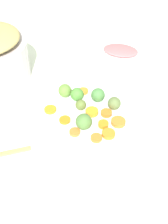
{
  "coord_description": "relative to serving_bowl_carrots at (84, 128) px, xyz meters",
  "views": [
    {
      "loc": [
        0.63,
        0.08,
        0.72
      ],
      "look_at": [
        0.02,
        -0.04,
        0.13
      ],
      "focal_mm": 51.0,
      "sensor_mm": 36.0,
      "label": 1
    }
  ],
  "objects": [
    {
      "name": "carrot_slice_1",
      "position": [
        -0.01,
        0.06,
        0.06
      ],
      "size": [
        0.03,
        0.03,
        0.01
      ],
      "primitive_type": "cylinder",
      "rotation": [
        0.0,
        0.0,
        4.67
      ],
      "color": "orange",
      "rests_on": "serving_bowl_carrots"
    },
    {
      "name": "carrot_slice_7",
      "position": [
        0.06,
        0.07,
        0.06
      ],
      "size": [
        0.04,
        0.04,
        0.01
      ],
      "primitive_type": "cylinder",
      "rotation": [
        0.0,
        0.0,
        5.05
      ],
      "color": "orange",
      "rests_on": "serving_bowl_carrots"
    },
    {
      "name": "brussels_sprout_0",
      "position": [
        -0.07,
        0.03,
        0.07
      ],
      "size": [
        0.04,
        0.04,
        0.04
      ],
      "primitive_type": "sphere",
      "color": "#477D3F",
      "rests_on": "serving_bowl_carrots"
    },
    {
      "name": "ham_plate",
      "position": [
        -0.46,
        0.04,
        -0.05
      ],
      "size": [
        0.25,
        0.25,
        0.01
      ],
      "primitive_type": "cylinder",
      "color": "white",
      "rests_on": "tabletop"
    },
    {
      "name": "carrot_slice_2",
      "position": [
        0.03,
        0.06,
        0.06
      ],
      "size": [
        0.04,
        0.04,
        0.01
      ],
      "primitive_type": "cylinder",
      "rotation": [
        0.0,
        0.0,
        3.67
      ],
      "color": "orange",
      "rests_on": "serving_bowl_carrots"
    },
    {
      "name": "brussels_sprout_2",
      "position": [
        -0.02,
        -0.01,
        0.07
      ],
      "size": [
        0.03,
        0.03,
        0.03
      ],
      "primitive_type": "sphere",
      "color": "#5B6F32",
      "rests_on": "serving_bowl_carrots"
    },
    {
      "name": "carrot_slice_5",
      "position": [
        -0.01,
        0.02,
        0.06
      ],
      "size": [
        0.04,
        0.04,
        0.01
      ],
      "primitive_type": "cylinder",
      "rotation": [
        0.0,
        0.0,
        4.45
      ],
      "color": "orange",
      "rests_on": "serving_bowl_carrots"
    },
    {
      "name": "carrot_slice_4",
      "position": [
        0.03,
        -0.05,
        0.05
      ],
      "size": [
        0.04,
        0.04,
        0.01
      ],
      "primitive_type": "cylinder",
      "rotation": [
        0.0,
        0.0,
        2.44
      ],
      "color": "orange",
      "rests_on": "serving_bowl_carrots"
    },
    {
      "name": "tabletop",
      "position": [
        -0.02,
        0.04,
        -0.06
      ],
      "size": [
        2.4,
        2.4,
        0.02
      ],
      "primitive_type": "cube",
      "color": "white",
      "rests_on": "ground"
    },
    {
      "name": "ham_slice_main",
      "position": [
        -0.47,
        0.06,
        -0.03
      ],
      "size": [
        0.11,
        0.15,
        0.02
      ],
      "primitive_type": "ellipsoid",
      "rotation": [
        0.0,
        0.0,
        4.6
      ],
      "color": "#BF666B",
      "rests_on": "ham_plate"
    },
    {
      "name": "carrot_slice_9",
      "position": [
        0.02,
        0.09,
        0.06
      ],
      "size": [
        0.05,
        0.05,
        0.01
      ],
      "primitive_type": "cylinder",
      "rotation": [
        0.0,
        0.0,
        1.06
      ],
      "color": "orange",
      "rests_on": "serving_bowl_carrots"
    },
    {
      "name": "brussels_sprout_3",
      "position": [
        -0.06,
        -0.03,
        0.07
      ],
      "size": [
        0.04,
        0.04,
        0.04
      ],
      "primitive_type": "sphere",
      "color": "#4B8735",
      "rests_on": "serving_bowl_carrots"
    },
    {
      "name": "brussels_sprout_5",
      "position": [
        0.05,
        0.01,
        0.07
      ],
      "size": [
        0.04,
        0.04,
        0.04
      ],
      "primitive_type": "sphere",
      "color": "#4D7537",
      "rests_on": "serving_bowl_carrots"
    },
    {
      "name": "carrot_slice_6",
      "position": [
        0.07,
        -0.01,
        0.06
      ],
      "size": [
        0.03,
        0.03,
        0.01
      ],
      "primitive_type": "cylinder",
      "rotation": [
        0.0,
        0.0,
        3.34
      ],
      "color": "orange",
      "rests_on": "serving_bowl_carrots"
    },
    {
      "name": "carrot_slice_0",
      "position": [
        0.08,
        0.05,
        0.06
      ],
      "size": [
        0.04,
        0.04,
        0.01
      ],
      "primitive_type": "cylinder",
      "rotation": [
        0.0,
        0.0,
        5.75
      ],
      "color": "orange",
      "rests_on": "serving_bowl_carrots"
    },
    {
      "name": "serving_bowl_carrots",
      "position": [
        0.0,
        0.0,
        0.0
      ],
      "size": [
        0.24,
        0.24,
        0.1
      ],
      "primitive_type": "cylinder",
      "color": "white",
      "rests_on": "tabletop"
    },
    {
      "name": "brussels_sprout_1",
      "position": [
        -0.07,
        -0.07,
        0.07
      ],
      "size": [
        0.04,
        0.04,
        0.04
      ],
      "primitive_type": "sphere",
      "color": "olive",
      "rests_on": "serving_bowl_carrots"
    },
    {
      "name": "carrot_slice_3",
      "position": [
        -0.09,
        -0.02,
        0.06
      ],
      "size": [
        0.04,
        0.04,
        0.01
      ],
      "primitive_type": "cylinder",
      "rotation": [
        0.0,
        0.0,
        1.88
      ],
      "color": "orange",
      "rests_on": "serving_bowl_carrots"
    },
    {
      "name": "carrot_slice_8",
      "position": [
        -0.0,
        -0.09,
        0.06
      ],
      "size": [
        0.04,
        0.04,
        0.01
      ],
      "primitive_type": "cylinder",
      "rotation": [
        0.0,
        0.0,
        3.55
      ],
      "color": "orange",
      "rests_on": "serving_bowl_carrots"
    },
    {
      "name": "brussels_sprout_4",
      "position": [
        -0.04,
        0.08,
        0.07
      ],
      "size": [
        0.04,
        0.04,
        0.04
      ],
      "primitive_type": "sphere",
      "color": "#5B6E3C",
      "rests_on": "serving_bowl_carrots"
    }
  ]
}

